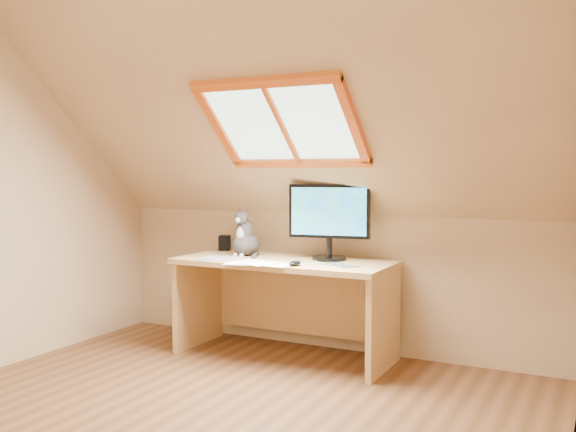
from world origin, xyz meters
The scene contains 10 objects.
ground centered at (0.00, 0.00, 0.00)m, with size 3.50×3.50×0.00m, color brown.
room_shell centered at (0.00, -0.09, 1.43)m, with size 3.52×3.52×2.41m.
desk centered at (-0.16, 1.45, 0.48)m, with size 1.53×0.67×0.70m.
monitor centered at (0.13, 1.50, 1.00)m, with size 0.57×0.24×0.53m.
cat centered at (-0.51, 1.44, 0.83)m, with size 0.22×0.25×0.36m.
desk_speaker centered at (-0.82, 1.63, 0.76)m, with size 0.08×0.08×0.12m, color black.
graphics_tablet centered at (-0.56, 1.18, 0.70)m, with size 0.29×0.21×0.01m, color #B2B2B7.
mouse centered at (0.04, 1.13, 0.72)m, with size 0.06×0.11×0.03m, color black.
papers centered at (-0.21, 1.12, 0.70)m, with size 0.35×0.30×0.01m.
cables centered at (0.21, 1.26, 0.70)m, with size 0.51×0.26×0.01m.
Camera 1 is at (1.89, -2.60, 1.32)m, focal length 40.00 mm.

